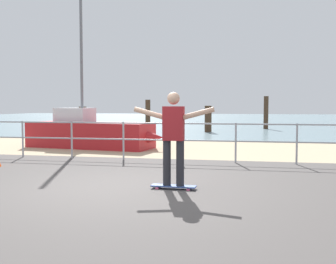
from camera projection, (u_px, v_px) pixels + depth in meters
ground_plane at (99, 201)px, 6.42m from camera, size 24.00×10.00×0.04m
beach_strip at (183, 148)px, 14.24m from camera, size 24.00×6.00×0.04m
sea_surface at (228, 120)px, 41.61m from camera, size 72.00×50.00×0.04m
railing_fence at (123, 135)px, 11.08m from camera, size 12.08×0.05×1.05m
sailboat at (94, 133)px, 14.19m from camera, size 5.06×2.06×5.89m
skateboard at (173, 186)px, 7.26m from camera, size 0.81×0.23×0.08m
skateboarder at (174, 133)px, 7.19m from camera, size 1.45×0.22×1.65m
groyne_post_0 at (83, 120)px, 21.57m from camera, size 0.39×0.39×1.42m
groyne_post_1 at (148, 116)px, 22.23m from camera, size 0.27×0.27×1.78m
groyne_post_2 at (208, 119)px, 22.36m from camera, size 0.38×0.38×1.46m
groyne_post_3 at (266, 113)px, 25.24m from camera, size 0.29×0.29×2.04m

